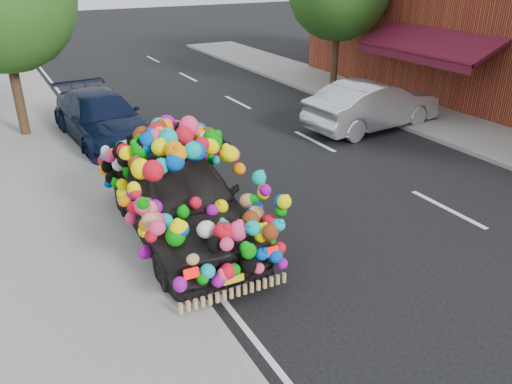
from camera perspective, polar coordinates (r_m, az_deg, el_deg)
ground at (r=9.29m, az=6.06°, el=-6.84°), size 100.00×100.00×0.00m
sidewalk at (r=8.03m, az=-21.02°, el=-13.94°), size 4.00×60.00×0.12m
kerb at (r=8.34m, az=-7.62°, el=-10.58°), size 0.15×60.00×0.13m
footpath_far at (r=16.62m, az=23.98°, el=6.04°), size 3.00×40.00×0.12m
lane_markings at (r=11.51m, az=21.03°, el=-1.81°), size 6.00×50.00×0.01m
plush_art_car at (r=9.36m, az=-8.78°, el=1.39°), size 2.48×5.07×2.28m
navy_sedan at (r=15.31m, az=-17.20°, el=8.11°), size 2.33×4.95×1.40m
silver_hatchback at (r=16.17m, az=13.23°, el=9.64°), size 4.66×1.94×1.50m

